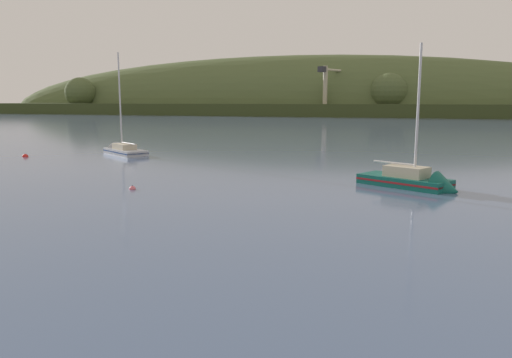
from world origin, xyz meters
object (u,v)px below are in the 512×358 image
Objects in this scene: mooring_buoy_midchannel at (25,157)px; mooring_buoy_foreground at (132,189)px; sailboat_far_left at (416,184)px; sailboat_midwater_white at (122,152)px; dockside_crane at (326,91)px.

mooring_buoy_foreground is at bearing -36.49° from mooring_buoy_midchannel.
mooring_buoy_foreground is at bearing -131.73° from sailboat_far_left.
sailboat_midwater_white is 23.82× the size of mooring_buoy_foreground.
mooring_buoy_midchannel is (-9.73, -6.19, -0.23)m from sailboat_midwater_white.
dockside_crane is 35.97× the size of mooring_buoy_foreground.
dockside_crane is at bearing 82.53° from mooring_buoy_midchannel.
dockside_crane reaches higher than mooring_buoy_midchannel.
sailboat_far_left is at bearing 14.83° from mooring_buoy_foreground.
sailboat_midwater_white is (-11.66, -157.02, -10.67)m from dockside_crane.
sailboat_midwater_white is at bearing -173.27° from sailboat_far_left.
sailboat_midwater_white reaches higher than sailboat_far_left.
sailboat_far_left is 46.60m from mooring_buoy_midchannel.
dockside_crane is 27.20× the size of mooring_buoy_midchannel.
dockside_crane is 1.72× the size of sailboat_far_left.
mooring_buoy_foreground is (13.73, -23.55, -0.23)m from sailboat_midwater_white.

